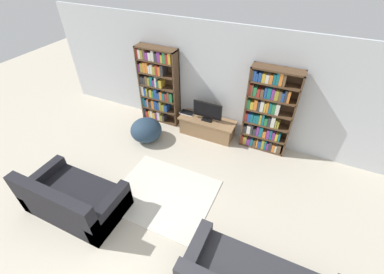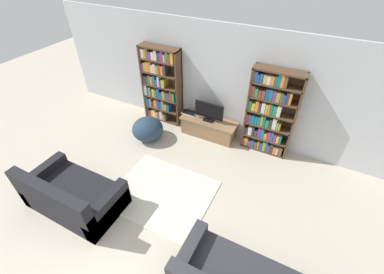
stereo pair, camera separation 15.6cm
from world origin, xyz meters
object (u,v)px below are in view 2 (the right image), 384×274
Objects in this scene: bookshelf_right at (269,114)px; beanbag_ottoman at (148,129)px; couch_left_sectional at (73,196)px; laptop at (189,113)px; bookshelf_left at (160,85)px; tv_stand at (209,127)px; television at (209,112)px.

bookshelf_right reaches higher than beanbag_ottoman.
couch_left_sectional is 2.30× the size of beanbag_ottoman.
beanbag_ottoman is at bearing -129.98° from laptop.
couch_left_sectional is at bearing -103.34° from laptop.
bookshelf_left reaches higher than tv_stand.
tv_stand is (-1.31, -0.12, -0.72)m from bookshelf_right.
bookshelf_left is at bearing 174.86° from laptop.
tv_stand is at bearing 67.03° from couch_left_sectional.
television is at bearing 66.89° from couch_left_sectional.
couch_left_sectional is at bearing -112.97° from tv_stand.
television is 0.61m from laptop.
bookshelf_right is at bearing 2.31° from laptop.
laptop is (-0.56, 0.05, 0.24)m from tv_stand.
tv_stand is at bearing 90.00° from television.
beanbag_ottoman is (0.15, -0.90, -0.72)m from bookshelf_left.
bookshelf_left is 1.16m from beanbag_ottoman.
television is (-0.00, -0.02, 0.47)m from tv_stand.
television is at bearing -173.74° from bookshelf_right.
beanbag_ottoman reaches higher than laptop.
bookshelf_left reaches higher than television.
bookshelf_left is 1.00m from laptop.
tv_stand is (1.40, -0.12, -0.77)m from bookshelf_left.
tv_stand is 1.85× the size of beanbag_ottoman.
television is (-1.31, -0.14, -0.25)m from bookshelf_right.
bookshelf_right is 2.64× the size of beanbag_ottoman.
bookshelf_right reaches higher than tv_stand.
beanbag_ottoman is at bearing -160.61° from bookshelf_right.
bookshelf_left is 2.71m from bookshelf_right.
tv_stand is 1.47m from beanbag_ottoman.
bookshelf_right reaches higher than laptop.
beanbag_ottoman is at bearing -148.08° from tv_stand.
television is 2.01× the size of laptop.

